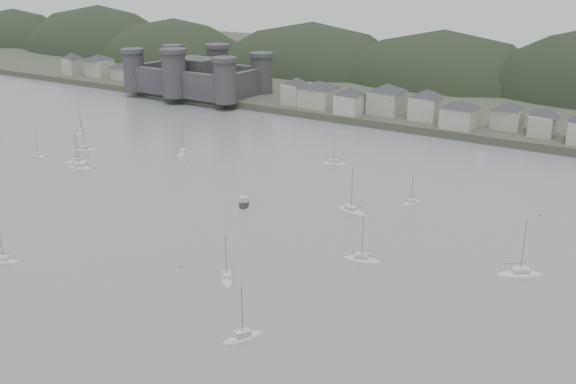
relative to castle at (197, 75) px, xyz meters
The scene contains 8 objects.
ground 216.45m from the castle, 56.28° to the right, with size 900.00×900.00×0.00m, color slate.
far_shore_land 166.61m from the castle, 43.83° to the left, with size 900.00×250.00×3.00m, color #383D2D.
forested_ridge 155.26m from the castle, 35.67° to the left, with size 851.55×103.94×102.57m.
castle is the anchor object (origin of this frame).
sailboat_lead 110.73m from the castle, 70.15° to the right, with size 7.12×3.60×9.34m.
moored_fleet 170.25m from the castle, 46.40° to the right, with size 235.68×156.44×13.39m.
motor_launch_far 150.18m from the castle, 44.78° to the right, with size 6.40×7.79×3.81m.
mooring_buoys 169.59m from the castle, 46.58° to the right, with size 152.58×123.39×0.70m.
Camera 1 is at (83.38, -53.45, 60.52)m, focal length 39.79 mm.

